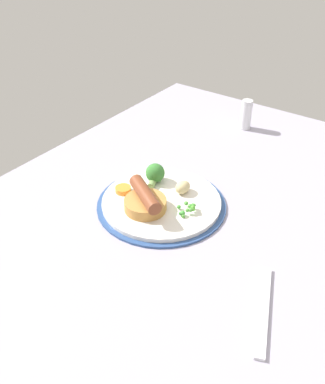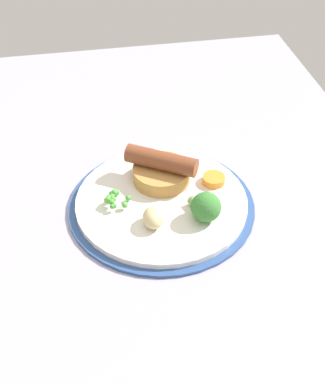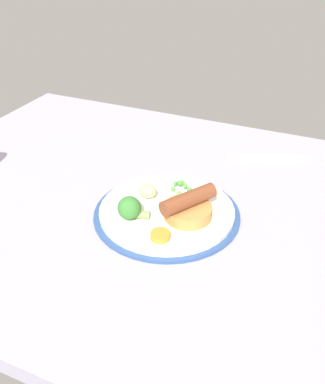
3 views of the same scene
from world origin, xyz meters
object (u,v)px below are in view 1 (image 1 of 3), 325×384
at_px(pea_pile, 189,208).
at_px(salt_shaker, 246,115).
at_px(broccoli_floret_near, 155,174).
at_px(fork, 263,309).
at_px(dinner_plate, 161,203).
at_px(potato_chunk_0, 183,187).
at_px(sausage_pudding, 145,201).
at_px(carrot_slice_0, 123,189).

distance_m(pea_pile, salt_shaker, 0.43).
xyz_separation_m(broccoli_floret_near, fork, (0.17, 0.34, -0.03)).
xyz_separation_m(pea_pile, broccoli_floret_near, (-0.05, -0.12, 0.01)).
bearing_deg(salt_shaker, dinner_plate, 2.99).
relative_size(potato_chunk_0, salt_shaker, 0.45).
bearing_deg(sausage_pudding, pea_pile, -120.51).
relative_size(fork, salt_shaker, 2.23).
xyz_separation_m(dinner_plate, fork, (0.13, 0.29, -0.00)).
relative_size(sausage_pudding, carrot_slice_0, 3.16).
height_order(dinner_plate, potato_chunk_0, potato_chunk_0).
distance_m(sausage_pudding, salt_shaker, 0.46).
xyz_separation_m(sausage_pudding, salt_shaker, (-0.46, -0.01, 0.01)).
height_order(potato_chunk_0, salt_shaker, salt_shaker).
bearing_deg(pea_pile, dinner_plate, -92.29).
distance_m(sausage_pudding, broccoli_floret_near, 0.10).
bearing_deg(salt_shaker, pea_pile, 12.04).
relative_size(sausage_pudding, fork, 0.58).
bearing_deg(potato_chunk_0, carrot_slice_0, -55.15).
distance_m(sausage_pudding, fork, 0.31).
relative_size(broccoli_floret_near, potato_chunk_0, 1.56).
bearing_deg(carrot_slice_0, broccoli_floret_near, 156.27).
height_order(potato_chunk_0, fork, potato_chunk_0).
xyz_separation_m(pea_pile, fork, (0.12, 0.22, -0.02)).
bearing_deg(dinner_plate, carrot_slice_0, -74.10).
relative_size(sausage_pudding, pea_pile, 2.50).
xyz_separation_m(dinner_plate, pea_pile, (0.00, 0.07, 0.02)).
height_order(dinner_plate, broccoli_floret_near, broccoli_floret_near).
bearing_deg(salt_shaker, sausage_pudding, 1.73).
height_order(broccoli_floret_near, carrot_slice_0, broccoli_floret_near).
height_order(dinner_plate, fork, dinner_plate).
xyz_separation_m(broccoli_floret_near, carrot_slice_0, (0.07, -0.03, -0.01)).
xyz_separation_m(carrot_slice_0, fork, (0.10, 0.37, -0.02)).
distance_m(pea_pile, carrot_slice_0, 0.15).
bearing_deg(fork, sausage_pudding, -127.27).
distance_m(dinner_plate, sausage_pudding, 0.05).
bearing_deg(sausage_pudding, potato_chunk_0, -75.82).
bearing_deg(pea_pile, sausage_pudding, -61.78).
distance_m(broccoli_floret_near, potato_chunk_0, 0.07).
bearing_deg(carrot_slice_0, sausage_pudding, 75.06).
xyz_separation_m(pea_pile, salt_shaker, (-0.42, -0.09, 0.02)).
xyz_separation_m(dinner_plate, sausage_pudding, (0.04, -0.01, 0.03)).
bearing_deg(broccoli_floret_near, fork, -136.68).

